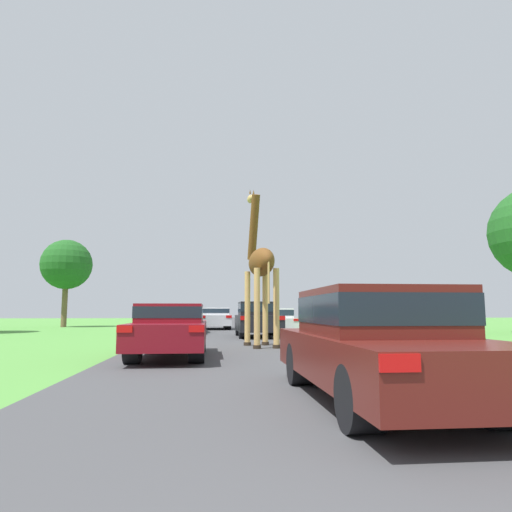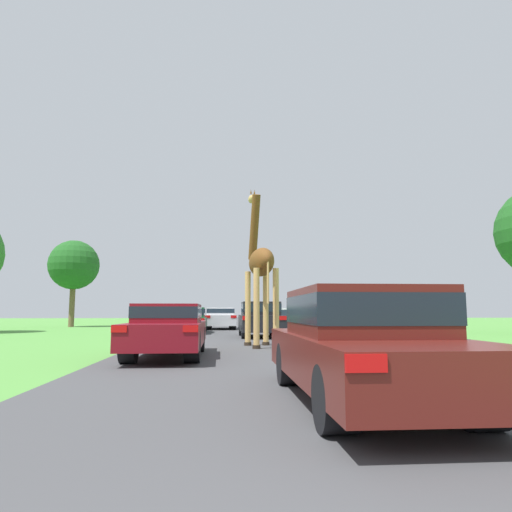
% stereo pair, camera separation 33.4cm
% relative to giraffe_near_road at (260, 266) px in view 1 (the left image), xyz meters
% --- Properties ---
extents(road, '(6.94, 120.00, 0.00)m').
position_rel_giraffe_near_road_xyz_m(road, '(-0.59, 15.00, -2.62)').
color(road, '#424244').
rests_on(road, ground).
extents(giraffe_near_road, '(1.05, 2.87, 5.57)m').
position_rel_giraffe_near_road_xyz_m(giraffe_near_road, '(0.00, 0.00, 0.00)').
color(giraffe_near_road, tan).
rests_on(giraffe_near_road, ground).
extents(car_lead_maroon, '(1.77, 4.82, 1.43)m').
position_rel_giraffe_near_road_xyz_m(car_lead_maroon, '(0.49, -9.21, -1.86)').
color(car_lead_maroon, '#561914').
rests_on(car_lead_maroon, ground).
extents(car_queue_right, '(1.94, 4.66, 1.38)m').
position_rel_giraffe_near_road_xyz_m(car_queue_right, '(-1.29, 15.14, -1.88)').
color(car_queue_right, silver).
rests_on(car_queue_right, ground).
extents(car_queue_left, '(1.83, 4.13, 1.56)m').
position_rel_giraffe_near_road_xyz_m(car_queue_left, '(0.50, 5.61, -1.80)').
color(car_queue_left, black).
rests_on(car_queue_left, ground).
extents(car_far_ahead, '(1.73, 4.79, 1.32)m').
position_rel_giraffe_near_road_xyz_m(car_far_ahead, '(-2.62, -3.20, -1.89)').
color(car_far_ahead, maroon).
rests_on(car_far_ahead, ground).
extents(car_verge_right, '(1.76, 4.81, 1.34)m').
position_rel_giraffe_near_road_xyz_m(car_verge_right, '(-2.95, 10.00, -1.88)').
color(car_verge_right, '#144C28').
rests_on(car_verge_right, ground).
extents(car_rear_follower, '(1.73, 4.23, 1.30)m').
position_rel_giraffe_near_road_xyz_m(car_rear_follower, '(2.07, 10.31, -1.92)').
color(car_rear_follower, silver).
rests_on(car_rear_follower, ground).
extents(tree_centre_back, '(3.68, 3.68, 6.44)m').
position_rel_giraffe_near_road_xyz_m(tree_centre_back, '(-12.28, 19.92, 1.95)').
color(tree_centre_back, brown).
rests_on(tree_centre_back, ground).
extents(sign_post, '(0.70, 0.08, 1.50)m').
position_rel_giraffe_near_road_xyz_m(sign_post, '(3.92, 1.24, -1.57)').
color(sign_post, '#4C3823').
rests_on(sign_post, ground).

